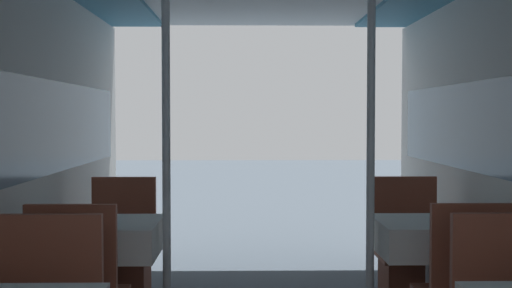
% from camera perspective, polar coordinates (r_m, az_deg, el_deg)
% --- Properties ---
extents(dining_table_left_1, '(0.65, 0.65, 0.74)m').
position_cam_1_polar(dining_table_left_1, '(4.21, -12.19, -7.68)').
color(dining_table_left_1, '#4C4C51').
rests_on(dining_table_left_1, ground_plane).
extents(chair_left_far_1, '(0.43, 0.43, 0.93)m').
position_cam_1_polar(chair_left_far_1, '(4.83, -10.82, -10.38)').
color(chair_left_far_1, brown).
rests_on(chair_left_far_1, ground_plane).
extents(support_pole_left_1, '(0.05, 0.05, 2.15)m').
position_cam_1_polar(support_pole_left_1, '(4.10, -7.18, -1.47)').
color(support_pole_left_1, silver).
rests_on(support_pole_left_1, ground_plane).
extents(dining_table_right_1, '(0.65, 0.65, 0.74)m').
position_cam_1_polar(dining_table_right_1, '(4.28, 14.02, -7.55)').
color(dining_table_right_1, '#4C4C51').
rests_on(dining_table_right_1, ground_plane).
extents(chair_right_far_1, '(0.43, 0.43, 0.93)m').
position_cam_1_polar(chair_right_far_1, '(4.89, 12.22, -10.24)').
color(chair_right_far_1, brown).
rests_on(chair_right_far_1, ground_plane).
extents(support_pole_right_1, '(0.05, 0.05, 2.15)m').
position_cam_1_polar(support_pole_right_1, '(4.14, 9.15, -1.45)').
color(support_pole_right_1, silver).
rests_on(support_pole_right_1, ground_plane).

